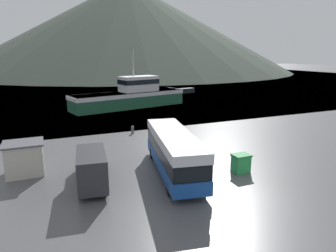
{
  "coord_description": "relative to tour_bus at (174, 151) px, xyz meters",
  "views": [
    {
      "loc": [
        -11.48,
        -14.82,
        9.08
      ],
      "look_at": [
        -0.08,
        11.98,
        2.0
      ],
      "focal_mm": 32.0,
      "sensor_mm": 36.0,
      "label": 1
    }
  ],
  "objects": [
    {
      "name": "mooring_bollard",
      "position": [
        0.43,
        12.72,
        -1.31
      ],
      "size": [
        0.36,
        0.36,
        0.92
      ],
      "color": "#4C4C51",
      "rests_on": "ground"
    },
    {
      "name": "water_surface",
      "position": [
        2.51,
        133.76,
        -1.81
      ],
      "size": [
        240.0,
        240.0,
        0.0
      ],
      "primitive_type": "plane",
      "color": "#3D5160",
      "rests_on": "ground"
    },
    {
      "name": "ground_plane",
      "position": [
        2.51,
        -5.11,
        -1.81
      ],
      "size": [
        400.0,
        400.0,
        0.0
      ],
      "primitive_type": "plane",
      "color": "#4C4C4F"
    },
    {
      "name": "dock_kiosk",
      "position": [
        -10.61,
        4.27,
        -0.53
      ],
      "size": [
        2.9,
        2.53,
        2.55
      ],
      "color": "beige",
      "rests_on": "ground"
    },
    {
      "name": "small_boat",
      "position": [
        20.72,
        42.92,
        -1.27
      ],
      "size": [
        7.93,
        3.33,
        1.09
      ],
      "rotation": [
        0.0,
        0.0,
        4.94
      ],
      "color": "black",
      "rests_on": "water_surface"
    },
    {
      "name": "storage_bin",
      "position": [
        4.89,
        -1.92,
        -1.07
      ],
      "size": [
        1.37,
        1.04,
        1.46
      ],
      "color": "green",
      "rests_on": "ground"
    },
    {
      "name": "hill_backdrop",
      "position": [
        37.09,
        144.2,
        21.25
      ],
      "size": [
        170.44,
        170.44,
        46.12
      ],
      "primitive_type": "cone",
      "color": "#3D473D",
      "rests_on": "ground"
    },
    {
      "name": "fishing_boat",
      "position": [
        5.24,
        29.91,
        0.18
      ],
      "size": [
        20.62,
        9.2,
        9.97
      ],
      "rotation": [
        0.0,
        0.0,
        1.8
      ],
      "color": "#1E5138",
      "rests_on": "water_surface"
    },
    {
      "name": "delivery_van",
      "position": [
        -6.2,
        0.33,
        -0.46
      ],
      "size": [
        2.68,
        6.49,
        2.58
      ],
      "rotation": [
        0.0,
        0.0,
        -0.13
      ],
      "color": "#2D2D33",
      "rests_on": "ground"
    },
    {
      "name": "tour_bus",
      "position": [
        0.0,
        0.0,
        0.0
      ],
      "size": [
        4.52,
        10.76,
        3.22
      ],
      "rotation": [
        0.0,
        0.0,
        -0.19
      ],
      "color": "#194799",
      "rests_on": "ground"
    }
  ]
}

